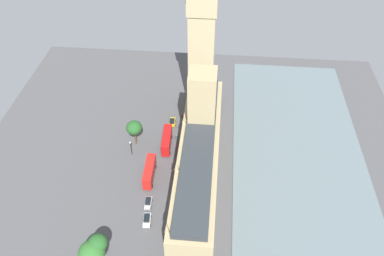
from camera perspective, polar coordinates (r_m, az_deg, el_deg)
name	(u,v)px	position (r m, az deg, el deg)	size (l,w,h in m)	color
ground_plane	(192,177)	(112.09, -0.06, -7.45)	(134.99, 134.99, 0.00)	#4C4C4F
river_thames	(303,185)	(114.76, 16.40, -8.23)	(40.34, 121.49, 0.25)	slate
parliament_building	(199,154)	(106.62, 1.08, -3.94)	(10.97, 59.48, 29.99)	tan
clock_tower	(202,20)	(120.02, 1.54, 16.06)	(9.36, 9.36, 61.55)	tan
car_yellow_cab_midblock	(172,122)	(127.66, -3.00, 0.93)	(2.11, 4.13, 1.74)	gold
double_decker_bus_under_trees	(167,140)	(118.98, -3.83, -1.85)	(3.00, 10.59, 4.75)	red
double_decker_bus_trailing	(149,171)	(110.74, -6.46, -6.55)	(2.84, 10.55, 4.75)	red
car_silver_leading	(148,203)	(106.19, -6.64, -11.16)	(1.87, 4.14, 1.74)	#B7B7BC
car_white_opposite_hall	(147,220)	(103.14, -6.84, -13.61)	(2.27, 4.46, 1.74)	silver
pedestrian_kerbside	(172,172)	(112.66, -2.99, -6.63)	(0.64, 0.64, 1.54)	gray
pedestrian_near_tower	(182,116)	(130.20, -1.53, 1.88)	(0.63, 0.64, 1.52)	maroon
pedestrian_corner	(177,137)	(122.42, -2.36, -1.44)	(0.62, 0.65, 1.54)	#336B60
plane_tree_far_end	(134,128)	(118.09, -8.75, 0.01)	(5.01, 5.01, 8.96)	brown
plane_tree_by_river_gate	(92,253)	(94.91, -14.92, -17.77)	(6.25, 6.25, 8.52)	brown
plane_tree_slot_10	(98,243)	(94.59, -14.08, -16.56)	(4.67, 4.67, 8.95)	brown
street_lamp_slot_11	(131,146)	(116.73, -9.27, -2.65)	(0.56, 0.56, 5.56)	black
street_lamp_slot_12	(134,130)	(121.07, -8.70, -0.29)	(0.56, 0.56, 6.09)	black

